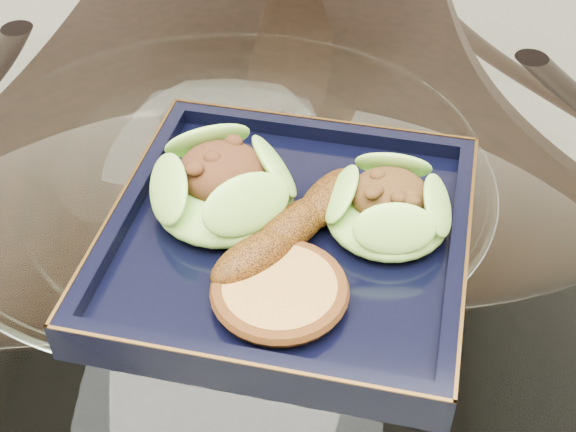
# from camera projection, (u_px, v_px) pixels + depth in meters

# --- Properties ---
(dining_table) EXTENTS (1.13, 1.13, 0.77)m
(dining_table) POSITION_uv_depth(u_px,v_px,m) (233.00, 339.00, 0.77)
(dining_table) COLOR white
(dining_table) RESTS_ON ground
(dining_chair) EXTENTS (0.41, 0.41, 0.93)m
(dining_chair) POSITION_uv_depth(u_px,v_px,m) (251.00, 126.00, 1.15)
(dining_chair) COLOR black
(dining_chair) RESTS_ON ground
(navy_plate) EXTENTS (0.30, 0.30, 0.02)m
(navy_plate) POSITION_uv_depth(u_px,v_px,m) (288.00, 244.00, 0.62)
(navy_plate) COLOR black
(navy_plate) RESTS_ON dining_table
(lettuce_wrap_left) EXTENTS (0.12, 0.12, 0.04)m
(lettuce_wrap_left) POSITION_uv_depth(u_px,v_px,m) (223.00, 190.00, 0.62)
(lettuce_wrap_left) COLOR #62A730
(lettuce_wrap_left) RESTS_ON navy_plate
(lettuce_wrap_right) EXTENTS (0.13, 0.13, 0.03)m
(lettuce_wrap_right) POSITION_uv_depth(u_px,v_px,m) (388.00, 211.00, 0.61)
(lettuce_wrap_right) COLOR #5AA32F
(lettuce_wrap_right) RESTS_ON navy_plate
(roasted_plantain) EXTENTS (0.11, 0.14, 0.03)m
(roasted_plantain) POSITION_uv_depth(u_px,v_px,m) (293.00, 227.00, 0.60)
(roasted_plantain) COLOR #5D3109
(roasted_plantain) RESTS_ON navy_plate
(crumb_patty) EXTENTS (0.11, 0.11, 0.02)m
(crumb_patty) POSITION_uv_depth(u_px,v_px,m) (280.00, 293.00, 0.56)
(crumb_patty) COLOR #BD8B3F
(crumb_patty) RESTS_ON navy_plate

